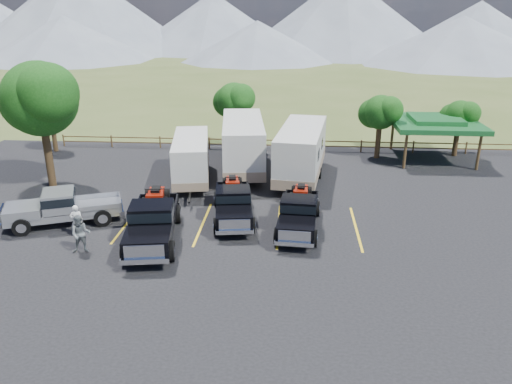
# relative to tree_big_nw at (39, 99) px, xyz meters

# --- Properties ---
(ground) EXTENTS (320.00, 320.00, 0.00)m
(ground) POSITION_rel_tree_big_nw_xyz_m (12.55, -9.03, -5.60)
(ground) COLOR #405222
(ground) RESTS_ON ground
(asphalt_lot) EXTENTS (44.00, 34.00, 0.04)m
(asphalt_lot) POSITION_rel_tree_big_nw_xyz_m (12.55, -6.03, -5.58)
(asphalt_lot) COLOR black
(asphalt_lot) RESTS_ON ground
(stall_lines) EXTENTS (12.12, 5.50, 0.01)m
(stall_lines) POSITION_rel_tree_big_nw_xyz_m (12.55, -5.03, -5.55)
(stall_lines) COLOR yellow
(stall_lines) RESTS_ON asphalt_lot
(tree_big_nw) EXTENTS (5.54, 5.18, 7.84)m
(tree_big_nw) POSITION_rel_tree_big_nw_xyz_m (0.00, 0.00, 0.00)
(tree_big_nw) COLOR #322313
(tree_big_nw) RESTS_ON ground
(tree_ne_a) EXTENTS (3.11, 2.92, 4.76)m
(tree_ne_a) POSITION_rel_tree_big_nw_xyz_m (21.52, 7.99, -2.11)
(tree_ne_a) COLOR #322313
(tree_ne_a) RESTS_ON ground
(tree_ne_b) EXTENTS (2.77, 2.59, 4.27)m
(tree_ne_b) POSITION_rel_tree_big_nw_xyz_m (27.52, 8.99, -2.47)
(tree_ne_b) COLOR #322313
(tree_ne_b) RESTS_ON ground
(tree_north) EXTENTS (3.46, 3.24, 5.25)m
(tree_north) POSITION_rel_tree_big_nw_xyz_m (10.52, 9.99, -1.76)
(tree_north) COLOR #322313
(tree_north) RESTS_ON ground
(tree_nw_small) EXTENTS (2.59, 2.43, 3.85)m
(tree_nw_small) POSITION_rel_tree_big_nw_xyz_m (-3.48, 7.99, -2.81)
(tree_nw_small) COLOR #322313
(tree_nw_small) RESTS_ON ground
(rail_fence) EXTENTS (36.12, 0.12, 1.00)m
(rail_fence) POSITION_rel_tree_big_nw_xyz_m (14.55, 9.47, -4.99)
(rail_fence) COLOR brown
(rail_fence) RESTS_ON ground
(pavilion) EXTENTS (6.20, 6.20, 3.22)m
(pavilion) POSITION_rel_tree_big_nw_xyz_m (25.55, 7.97, -2.81)
(pavilion) COLOR brown
(pavilion) RESTS_ON ground
(mountain_range) EXTENTS (209.00, 71.00, 20.00)m
(mountain_range) POSITION_rel_tree_big_nw_xyz_m (4.92, 96.95, 2.28)
(mountain_range) COLOR slate
(mountain_range) RESTS_ON ground
(rig_left) EXTENTS (3.09, 6.82, 2.20)m
(rig_left) POSITION_rel_tree_big_nw_xyz_m (8.51, -7.12, -4.50)
(rig_left) COLOR black
(rig_left) RESTS_ON asphalt_lot
(rig_center) EXTENTS (2.69, 6.06, 1.95)m
(rig_center) POSITION_rel_tree_big_nw_xyz_m (12.07, -4.16, -4.62)
(rig_center) COLOR black
(rig_center) RESTS_ON asphalt_lot
(rig_right) EXTENTS (2.37, 5.89, 1.93)m
(rig_right) POSITION_rel_tree_big_nw_xyz_m (15.57, -5.24, -4.63)
(rig_right) COLOR black
(rig_right) RESTS_ON asphalt_lot
(trailer_left) EXTENTS (3.22, 8.38, 2.90)m
(trailer_left) POSITION_rel_tree_big_nw_xyz_m (8.68, 1.64, -4.04)
(trailer_left) COLOR silver
(trailer_left) RESTS_ON asphalt_lot
(trailer_center) EXTENTS (3.62, 10.33, 3.57)m
(trailer_center) POSITION_rel_tree_big_nw_xyz_m (11.81, 3.92, -3.69)
(trailer_center) COLOR silver
(trailer_center) RESTS_ON asphalt_lot
(trailer_right) EXTENTS (3.60, 10.04, 3.47)m
(trailer_right) POSITION_rel_tree_big_nw_xyz_m (15.74, 2.57, -3.74)
(trailer_right) COLOR silver
(trailer_right) RESTS_ON asphalt_lot
(pickup_silver) EXTENTS (6.35, 4.03, 1.82)m
(pickup_silver) POSITION_rel_tree_big_nw_xyz_m (3.31, -5.55, -4.61)
(pickup_silver) COLOR #9A9CA2
(pickup_silver) RESTS_ON asphalt_lot
(person_a) EXTENTS (0.70, 0.58, 1.66)m
(person_a) POSITION_rel_tree_big_nw_xyz_m (4.63, -6.99, -4.73)
(person_a) COLOR silver
(person_a) RESTS_ON asphalt_lot
(person_b) EXTENTS (1.03, 0.89, 1.84)m
(person_b) POSITION_rel_tree_big_nw_xyz_m (5.53, -8.64, -4.64)
(person_b) COLOR slate
(person_b) RESTS_ON asphalt_lot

